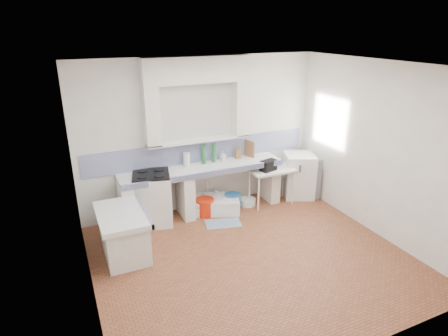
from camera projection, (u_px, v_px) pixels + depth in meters
name	position (u px, v px, depth m)	size (l,w,h in m)	color
floor	(251.00, 258.00, 5.70)	(4.50, 4.50, 0.00)	brown
ceiling	(257.00, 66.00, 4.71)	(4.50, 4.50, 0.00)	white
wall_back	(201.00, 135.00, 6.91)	(4.50, 4.50, 0.00)	white
wall_front	(358.00, 242.00, 3.50)	(4.50, 4.50, 0.00)	white
wall_left	(81.00, 200.00, 4.33)	(4.50, 4.50, 0.00)	white
wall_right	(377.00, 150.00, 6.07)	(4.50, 4.50, 0.00)	white
alcove_mass	(197.00, 70.00, 6.35)	(1.90, 0.25, 0.45)	white
window_frame	(337.00, 121.00, 7.09)	(0.35, 0.86, 1.06)	#382012
lace_valance	(333.00, 101.00, 6.90)	(0.01, 0.84, 0.24)	white
counter_slab	(203.00, 169.00, 6.80)	(3.00, 0.60, 0.08)	white
counter_lip	(209.00, 174.00, 6.57)	(3.00, 0.04, 0.10)	navy
counter_pier_left	(127.00, 206.00, 6.42)	(0.20, 0.55, 0.82)	white
counter_pier_mid	(185.00, 195.00, 6.83)	(0.20, 0.55, 0.82)	white
counter_pier_right	(269.00, 180.00, 7.50)	(0.20, 0.55, 0.82)	white
peninsula_top	(122.00, 215.00, 5.57)	(0.70, 1.10, 0.08)	white
peninsula_base	(124.00, 236.00, 5.70)	(0.60, 1.00, 0.62)	white
peninsula_lip	(144.00, 211.00, 5.70)	(0.04, 1.10, 0.10)	navy
backsplash	(202.00, 151.00, 7.00)	(4.27, 0.03, 0.40)	navy
stove	(153.00, 199.00, 6.57)	(0.63, 0.61, 0.90)	white
sink	(212.00, 205.00, 7.09)	(1.01, 0.54, 0.24)	white
side_table	(271.00, 186.00, 7.32)	(0.85, 0.47, 0.04)	white
fridge	(299.00, 175.00, 7.63)	(0.57, 0.57, 0.89)	white
bucket_red	(205.00, 207.00, 6.94)	(0.34, 0.34, 0.31)	red
bucket_orange	(220.00, 205.00, 7.10)	(0.25, 0.25, 0.23)	orange
bucket_blue	(233.00, 201.00, 7.20)	(0.31, 0.31, 0.29)	#2170B8
basin_white	(247.00, 202.00, 7.37)	(0.32, 0.32, 0.12)	white
water_bottle_a	(203.00, 201.00, 7.20)	(0.08, 0.08, 0.29)	silver
water_bottle_b	(216.00, 198.00, 7.31)	(0.08, 0.08, 0.31)	silver
black_bag	(269.00, 165.00, 7.11)	(0.32, 0.18, 0.20)	black
green_bottle_a	(203.00, 155.00, 6.88)	(0.08, 0.08, 0.35)	#1F6932
green_bottle_b	(214.00, 153.00, 6.96)	(0.08, 0.08, 0.35)	#1F6932
knife_block	(238.00, 153.00, 7.18)	(0.10, 0.08, 0.20)	#9A663D
cutting_board	(249.00, 149.00, 7.26)	(0.02, 0.23, 0.32)	#9A663D
paper_towel	(187.00, 160.00, 6.78)	(0.12, 0.12, 0.24)	white
soap_bottle	(223.00, 156.00, 7.06)	(0.08, 0.08, 0.18)	white
rug	(223.00, 223.00, 6.67)	(0.62, 0.35, 0.01)	#2C547B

